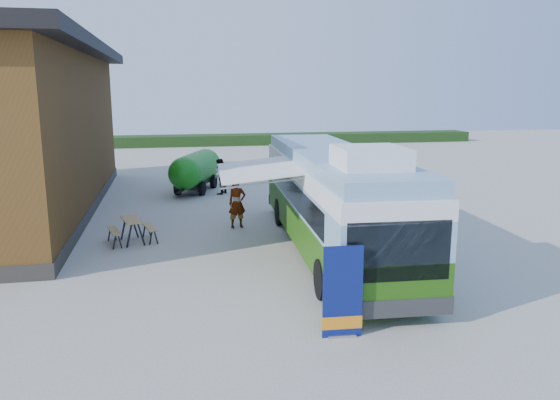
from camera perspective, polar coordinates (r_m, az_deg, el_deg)
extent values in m
plane|color=#BCB7AD|center=(17.32, -0.85, -6.89)|extent=(100.00, 100.00, 0.00)
cube|color=#332D28|center=(27.71, -26.89, -0.59)|extent=(8.10, 20.10, 0.50)
cube|color=#264419|center=(55.49, 0.06, 6.41)|extent=(40.00, 3.00, 1.00)
cube|color=#356D12|center=(18.79, 5.38, -2.37)|extent=(3.46, 13.13, 1.19)
cube|color=#7EA4C4|center=(18.56, 5.44, 0.88)|extent=(3.46, 13.13, 0.97)
cube|color=black|center=(18.82, 1.07, 1.08)|extent=(0.67, 10.81, 0.76)
cube|color=black|center=(19.43, 8.92, 1.27)|extent=(0.67, 10.81, 0.76)
cube|color=white|center=(18.44, 5.48, 3.11)|extent=(3.46, 13.13, 0.49)
cube|color=#7EA4C4|center=(18.38, 5.51, 4.53)|extent=(3.28, 12.90, 0.43)
cube|color=white|center=(14.39, 9.38, 4.43)|extent=(1.84, 2.05, 0.54)
cube|color=black|center=(12.58, 12.31, -5.28)|extent=(2.44, 0.20, 1.41)
cube|color=#2D2D2D|center=(13.07, 11.97, -10.91)|extent=(2.76, 0.36, 0.43)
cube|color=#2D2D2D|center=(25.02, 1.96, 0.17)|extent=(2.76, 0.36, 0.43)
cylinder|color=black|center=(14.61, 4.55, -8.25)|extent=(0.39, 1.10, 1.08)
cylinder|color=black|center=(15.32, 13.68, -7.60)|extent=(0.39, 1.10, 1.08)
cylinder|color=black|center=(22.29, 0.01, -1.24)|extent=(0.39, 1.10, 1.08)
cylinder|color=black|center=(22.76, 6.17, -1.04)|extent=(0.39, 1.10, 1.08)
cube|color=white|center=(17.91, -2.08, 3.23)|extent=(2.94, 4.47, 0.33)
cube|color=#A5A8AD|center=(18.07, 2.19, 3.92)|extent=(0.42, 4.62, 0.15)
cylinder|color=#A5A8AD|center=(16.09, -1.37, 1.93)|extent=(2.79, 0.21, 0.34)
cylinder|color=#A5A8AD|center=(19.75, -2.64, 3.72)|extent=(2.79, 0.21, 0.34)
cube|color=navy|center=(12.31, 6.57, -9.54)|extent=(0.91, 0.08, 2.13)
cube|color=orange|center=(12.59, 6.49, -12.62)|extent=(0.93, 0.09, 0.30)
cube|color=#A5A8AD|center=(12.72, 6.46, -13.89)|extent=(0.65, 0.22, 0.06)
cylinder|color=#A5A8AD|center=(12.33, 6.54, -9.51)|extent=(0.03, 0.03, 2.13)
cube|color=tan|center=(20.35, -15.25, -1.98)|extent=(0.89, 1.48, 0.05)
cube|color=tan|center=(20.33, -16.95, -3.09)|extent=(0.61, 1.41, 0.04)
cube|color=tan|center=(20.54, -13.47, -2.75)|extent=(0.61, 1.41, 0.04)
cube|color=black|center=(19.87, -15.47, -3.61)|extent=(0.07, 0.07, 0.85)
cube|color=black|center=(19.94, -14.30, -3.50)|extent=(0.07, 0.07, 0.85)
cube|color=black|center=(20.97, -16.03, -2.85)|extent=(0.07, 0.07, 0.85)
cube|color=black|center=(21.03, -14.92, -2.75)|extent=(0.07, 0.07, 0.85)
imported|color=#999999|center=(21.82, -4.51, -0.34)|extent=(0.82, 0.63, 1.99)
imported|color=#999999|center=(28.93, -6.33, 2.45)|extent=(1.10, 1.15, 1.87)
cylinder|color=#167815|center=(29.84, -8.79, 3.30)|extent=(2.87, 4.09, 1.68)
sphere|color=#167815|center=(28.09, -9.93, 2.75)|extent=(1.68, 1.68, 1.68)
sphere|color=#167815|center=(31.62, -7.77, 3.79)|extent=(1.68, 1.68, 1.68)
cube|color=black|center=(29.96, -8.74, 1.88)|extent=(2.41, 4.08, 0.19)
cube|color=black|center=(27.69, -10.24, 0.95)|extent=(0.49, 1.09, 0.09)
cylinder|color=black|center=(29.14, -10.62, 1.27)|extent=(0.48, 0.78, 0.75)
cylinder|color=black|center=(28.73, -8.15, 1.21)|extent=(0.48, 0.78, 0.75)
cylinder|color=black|center=(31.23, -9.27, 2.00)|extent=(0.48, 0.78, 0.75)
cylinder|color=black|center=(30.86, -6.95, 1.95)|extent=(0.48, 0.78, 0.75)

